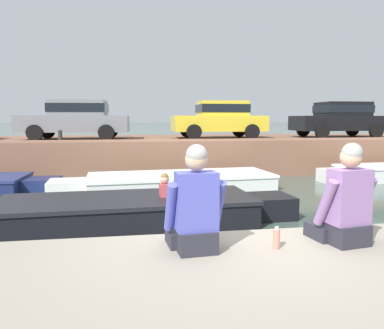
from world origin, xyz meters
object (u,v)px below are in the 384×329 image
(mooring_bollard_mid, at_px, (60,135))
(bottle_drink, at_px, (276,238))
(boat_moored_central_white, at_px, (172,182))
(motorboat_passing, at_px, (140,210))
(car_centre_yellow, at_px, (220,118))
(car_left_inner_grey, at_px, (76,118))
(person_seated_right, at_px, (345,205))
(person_seated_left, at_px, (195,210))
(car_right_inner_black, at_px, (340,118))

(mooring_bollard_mid, height_order, bottle_drink, mooring_bollard_mid)
(boat_moored_central_white, bearing_deg, bottle_drink, -89.28)
(motorboat_passing, bearing_deg, car_centre_yellow, 65.88)
(car_left_inner_grey, bearing_deg, person_seated_right, -71.15)
(motorboat_passing, relative_size, mooring_bollard_mid, 14.27)
(motorboat_passing, distance_m, mooring_bollard_mid, 6.63)
(car_left_inner_grey, height_order, mooring_bollard_mid, car_left_inner_grey)
(boat_moored_central_white, xyz_separation_m, car_centre_yellow, (2.43, 4.05, 1.97))
(car_centre_yellow, distance_m, person_seated_left, 12.63)
(car_centre_yellow, xyz_separation_m, person_seated_right, (-1.63, -12.25, -0.84))
(person_seated_left, distance_m, person_seated_right, 1.44)
(motorboat_passing, height_order, car_right_inner_black, car_right_inner_black)
(car_right_inner_black, height_order, bottle_drink, car_right_inner_black)
(car_left_inner_grey, xyz_separation_m, person_seated_left, (2.74, -12.22, -0.84))
(car_left_inner_grey, height_order, person_seated_right, car_left_inner_grey)
(boat_moored_central_white, height_order, person_seated_left, person_seated_left)
(boat_moored_central_white, relative_size, mooring_bollard_mid, 15.39)
(car_right_inner_black, bearing_deg, person_seated_left, -124.96)
(boat_moored_central_white, xyz_separation_m, bottle_drink, (0.10, -8.24, 0.85))
(motorboat_passing, bearing_deg, boat_moored_central_white, 74.23)
(car_left_inner_grey, xyz_separation_m, person_seated_right, (4.18, -12.24, -0.84))
(car_left_inner_grey, relative_size, person_seated_right, 4.42)
(car_left_inner_grey, bearing_deg, car_centre_yellow, 0.03)
(person_seated_right, bearing_deg, mooring_bollard_mid, 113.33)
(mooring_bollard_mid, distance_m, person_seated_left, 10.82)
(person_seated_left, height_order, person_seated_right, same)
(boat_moored_central_white, height_order, motorboat_passing, motorboat_passing)
(bottle_drink, bearing_deg, person_seated_left, 174.07)
(car_centre_yellow, bearing_deg, person_seated_right, -97.59)
(motorboat_passing, relative_size, person_seated_left, 6.58)
(boat_moored_central_white, relative_size, motorboat_passing, 1.08)
(car_centre_yellow, xyz_separation_m, person_seated_left, (-3.07, -12.22, -0.84))
(mooring_bollard_mid, bearing_deg, boat_moored_central_white, -30.94)
(motorboat_passing, relative_size, car_centre_yellow, 1.65)
(motorboat_passing, bearing_deg, mooring_bollard_mid, 113.87)
(person_seated_right, bearing_deg, person_seated_left, 178.89)
(boat_moored_central_white, height_order, mooring_bollard_mid, mooring_bollard_mid)
(person_seated_right, bearing_deg, bottle_drink, -175.94)
(motorboat_passing, relative_size, car_left_inner_grey, 1.49)
(bottle_drink, bearing_deg, car_left_inner_grey, 105.82)
(car_left_inner_grey, distance_m, person_seated_right, 12.96)
(car_centre_yellow, relative_size, person_seated_right, 4.00)
(person_seated_right, height_order, bottle_drink, person_seated_right)
(motorboat_passing, xyz_separation_m, car_right_inner_black, (8.96, 7.79, 1.92))
(motorboat_passing, xyz_separation_m, car_left_inner_grey, (-2.32, 7.79, 1.92))
(person_seated_right, relative_size, bottle_drink, 4.73)
(car_left_inner_grey, bearing_deg, car_right_inner_black, 0.02)
(car_centre_yellow, height_order, mooring_bollard_mid, car_centre_yellow)
(mooring_bollard_mid, relative_size, bottle_drink, 2.18)
(boat_moored_central_white, bearing_deg, mooring_bollard_mid, 149.06)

